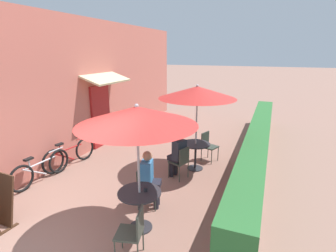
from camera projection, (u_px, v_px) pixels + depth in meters
cafe_facade_wall at (103, 84)px, 9.14m from camera, size 0.98×11.09×4.20m
planter_hedge at (257, 145)px, 7.69m from camera, size 0.60×10.09×1.01m
patio_table_near at (140, 202)px, 4.77m from camera, size 0.79×0.79×0.75m
patio_umbrella_near at (137, 116)px, 4.33m from camera, size 2.05×2.05×2.37m
cafe_chair_near_left at (134, 230)px, 4.07m from camera, size 0.49×0.49×0.87m
cafe_chair_near_right at (144, 184)px, 5.49m from camera, size 0.49×0.49×0.87m
seated_patron_near_right at (150, 177)px, 5.43m from camera, size 0.47×0.41×1.25m
coffee_cup_near at (146, 189)px, 4.73m from camera, size 0.07×0.07×0.09m
patio_table_mid at (196, 150)px, 7.25m from camera, size 0.79×0.79×0.75m
patio_umbrella_mid at (197, 92)px, 6.81m from camera, size 2.05×2.05×2.37m
cafe_chair_mid_left at (208, 144)px, 7.84m from camera, size 0.51×0.51×0.87m
cafe_chair_mid_right at (181, 160)px, 6.69m from camera, size 0.51×0.51×0.87m
seated_patron_mid_right at (178, 153)px, 6.71m from camera, size 0.49×0.44×1.25m
bicycle_leaning at (41, 169)px, 6.58m from camera, size 0.16×1.77×0.75m
bicycle_second at (70, 154)px, 7.47m from camera, size 0.31×1.79×0.78m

